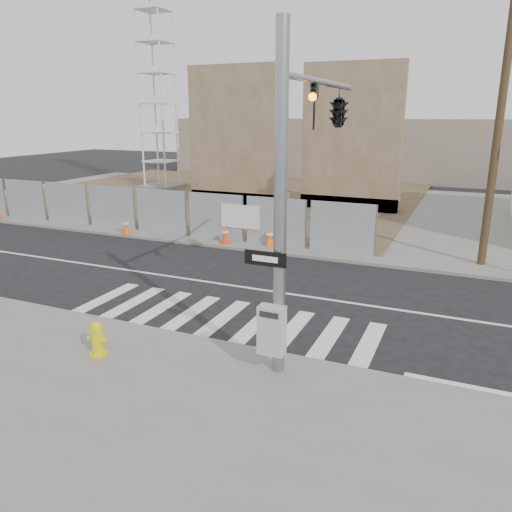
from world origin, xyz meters
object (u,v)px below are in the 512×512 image
at_px(crane_tower, 156,59).
at_px(traffic_cone_c, 225,235).
at_px(fire_hydrant, 97,338).
at_px(traffic_cone_d, 270,237).
at_px(signal_pole, 322,142).
at_px(traffic_cone_b, 126,226).

height_order(crane_tower, traffic_cone_c, crane_tower).
relative_size(fire_hydrant, traffic_cone_d, 1.05).
bearing_deg(signal_pole, crane_tower, 132.57).
bearing_deg(signal_pole, traffic_cone_c, 132.48).
bearing_deg(traffic_cone_b, signal_pole, -29.80).
xyz_separation_m(crane_tower, traffic_cone_d, (13.41, -12.18, -8.53)).
bearing_deg(traffic_cone_b, fire_hydrant, -55.35).
distance_m(signal_pole, crane_tower, 26.21).
bearing_deg(fire_hydrant, traffic_cone_c, 85.50).
bearing_deg(traffic_cone_c, fire_hydrant, -79.08).
bearing_deg(traffic_cone_b, traffic_cone_d, 4.97).
relative_size(crane_tower, traffic_cone_d, 23.58).
relative_size(signal_pole, traffic_cone_c, 9.42).
bearing_deg(crane_tower, traffic_cone_c, -47.38).
bearing_deg(traffic_cone_c, crane_tower, 132.62).
bearing_deg(traffic_cone_d, traffic_cone_b, -175.03).
relative_size(traffic_cone_b, traffic_cone_c, 0.98).
bearing_deg(traffic_cone_d, traffic_cone_c, -171.35).
xyz_separation_m(fire_hydrant, traffic_cone_b, (-6.91, 10.00, -0.04)).
height_order(traffic_cone_b, traffic_cone_c, traffic_cone_c).
relative_size(crane_tower, fire_hydrant, 22.53).
xyz_separation_m(traffic_cone_b, traffic_cone_c, (4.92, 0.30, 0.01)).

